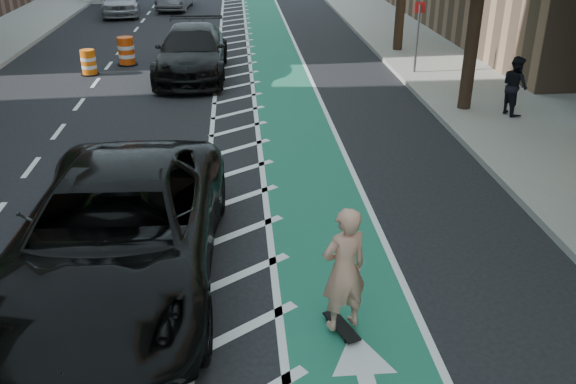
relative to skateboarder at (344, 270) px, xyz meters
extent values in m
plane|color=black|center=(-2.84, 1.55, -1.01)|extent=(120.00, 120.00, 0.00)
cube|color=#1C634F|center=(0.16, 11.55, -1.00)|extent=(2.00, 90.00, 0.01)
cube|color=silver|center=(-1.34, 11.55, -1.00)|extent=(1.40, 90.00, 0.01)
cube|color=gray|center=(6.66, 11.55, -0.93)|extent=(5.00, 90.00, 0.15)
cube|color=gray|center=(4.21, 11.55, -0.93)|extent=(0.12, 90.00, 0.16)
cylinder|color=#382619|center=(5.06, 9.55, 1.19)|extent=(0.36, 0.36, 4.40)
cylinder|color=#4C4C4C|center=(4.76, 13.55, 0.19)|extent=(0.08, 0.08, 2.40)
cube|color=red|center=(4.76, 13.55, 1.29)|extent=(0.35, 0.02, 0.35)
cube|color=black|center=(0.00, 0.00, -0.92)|extent=(0.45, 0.77, 0.03)
cylinder|color=black|center=(-0.16, 0.21, -0.98)|extent=(0.05, 0.06, 0.06)
cylinder|color=black|center=(-0.01, 0.26, -0.98)|extent=(0.05, 0.06, 0.06)
cylinder|color=black|center=(0.01, -0.26, -0.98)|extent=(0.05, 0.06, 0.06)
cylinder|color=black|center=(0.16, -0.21, -0.98)|extent=(0.05, 0.06, 0.06)
imported|color=tan|center=(0.00, 0.00, 0.00)|extent=(0.77, 0.63, 1.82)
imported|color=black|center=(-3.21, 1.47, -0.11)|extent=(3.18, 6.56, 1.80)
imported|color=black|center=(-2.84, 14.24, -0.18)|extent=(2.42, 5.73, 1.65)
imported|color=#A8A7AD|center=(-7.40, 27.47, -0.22)|extent=(2.47, 4.85, 1.58)
imported|color=black|center=(6.14, 8.77, -0.06)|extent=(0.74, 0.88, 1.60)
cylinder|color=orange|center=(-6.44, 14.69, -0.58)|extent=(0.50, 0.50, 0.86)
cylinder|color=silver|center=(-6.44, 14.69, -0.72)|extent=(0.51, 0.51, 0.12)
cylinder|color=silver|center=(-6.44, 14.69, -0.45)|extent=(0.51, 0.51, 0.12)
cylinder|color=black|center=(-6.44, 14.69, -0.99)|extent=(0.63, 0.63, 0.04)
cylinder|color=#E1460B|center=(-5.36, 16.05, -0.50)|extent=(0.59, 0.59, 1.01)
cylinder|color=silver|center=(-5.36, 16.05, -0.67)|extent=(0.60, 0.60, 0.14)
cylinder|color=silver|center=(-5.36, 16.05, -0.36)|extent=(0.60, 0.60, 0.14)
cylinder|color=black|center=(-5.36, 16.05, -0.99)|extent=(0.74, 0.74, 0.05)
camera|label=1|loc=(-1.31, -6.76, 4.38)|focal=38.00mm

